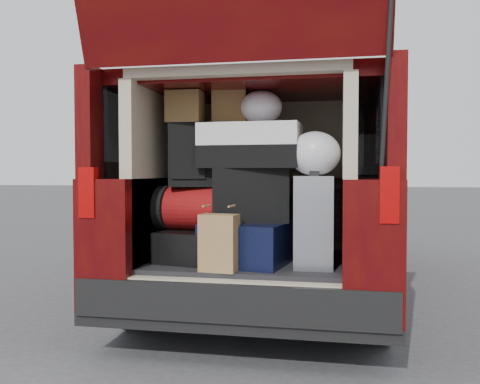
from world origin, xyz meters
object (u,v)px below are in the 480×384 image
(kraft_bag, at_px, (219,243))
(twotone_duffel, at_px, (250,146))
(silver_roller, at_px, (315,221))
(black_hardshell, at_px, (194,245))
(backpack, at_px, (192,155))
(red_duffel, at_px, (192,208))
(black_soft_case, at_px, (251,195))
(navy_hardshell, at_px, (250,242))

(kraft_bag, height_order, twotone_duffel, twotone_duffel)
(twotone_duffel, bearing_deg, silver_roller, -7.55)
(silver_roller, bearing_deg, black_hardshell, 174.65)
(kraft_bag, distance_m, backpack, 0.69)
(silver_roller, distance_m, backpack, 0.92)
(red_duffel, distance_m, black_soft_case, 0.42)
(black_hardshell, distance_m, silver_roller, 0.83)
(red_duffel, bearing_deg, navy_hardshell, 3.02)
(kraft_bag, distance_m, red_duffel, 0.49)
(twotone_duffel, bearing_deg, black_soft_case, 51.70)
(silver_roller, bearing_deg, twotone_duffel, 169.86)
(backpack, relative_size, twotone_duffel, 0.65)
(navy_hardshell, distance_m, backpack, 0.69)
(black_hardshell, relative_size, silver_roller, 0.90)
(kraft_bag, relative_size, twotone_duffel, 0.53)
(black_hardshell, relative_size, navy_hardshell, 0.83)
(red_duffel, xyz_separation_m, twotone_duffel, (0.40, -0.01, 0.41))
(red_duffel, relative_size, twotone_duffel, 0.69)
(silver_roller, distance_m, red_duffel, 0.83)
(silver_roller, xyz_separation_m, backpack, (-0.81, 0.06, 0.42))
(navy_hardshell, bearing_deg, silver_roller, 2.26)
(navy_hardshell, bearing_deg, black_soft_case, 92.02)
(red_duffel, relative_size, black_soft_case, 0.92)
(black_soft_case, bearing_deg, navy_hardshell, -105.43)
(navy_hardshell, bearing_deg, red_duffel, -174.64)
(black_soft_case, distance_m, twotone_duffel, 0.32)
(black_hardshell, bearing_deg, twotone_duffel, 11.05)
(backpack, bearing_deg, silver_roller, -13.69)
(silver_roller, xyz_separation_m, twotone_duffel, (-0.42, 0.07, 0.48))
(black_soft_case, height_order, backpack, backpack)
(silver_roller, height_order, kraft_bag, silver_roller)
(black_hardshell, height_order, red_duffel, red_duffel)
(navy_hardshell, bearing_deg, twotone_duffel, 106.91)
(navy_hardshell, relative_size, twotone_duffel, 0.95)
(twotone_duffel, bearing_deg, kraft_bag, -108.36)
(kraft_bag, bearing_deg, twotone_duffel, 76.10)
(black_soft_case, bearing_deg, red_duffel, 171.17)
(backpack, xyz_separation_m, twotone_duffel, (0.39, 0.01, 0.06))
(black_hardshell, bearing_deg, silver_roller, 5.69)
(black_soft_case, distance_m, backpack, 0.48)
(silver_roller, relative_size, backpack, 1.34)
(silver_roller, bearing_deg, black_soft_case, 168.92)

